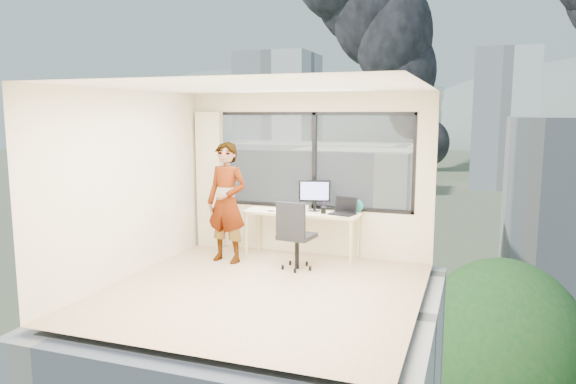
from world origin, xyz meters
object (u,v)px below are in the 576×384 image
at_px(game_console, 302,206).
at_px(laptop, 342,207).
at_px(chair, 297,234).
at_px(monitor, 315,195).
at_px(handbag, 354,206).
at_px(person, 227,202).
at_px(desk, 302,235).

height_order(game_console, laptop, laptop).
bearing_deg(chair, monitor, 93.63).
height_order(chair, handbag, chair).
height_order(person, handbag, person).
distance_m(chair, monitor, 0.87).
distance_m(monitor, laptop, 0.54).
xyz_separation_m(desk, person, (-1.03, -0.57, 0.55)).
bearing_deg(game_console, handbag, 1.86).
height_order(monitor, laptop, monitor).
xyz_separation_m(desk, laptop, (0.66, -0.05, 0.49)).
height_order(person, game_console, person).
bearing_deg(game_console, chair, -68.75).
xyz_separation_m(chair, monitor, (0.05, 0.73, 0.47)).
xyz_separation_m(person, handbag, (1.83, 0.73, -0.07)).
distance_m(monitor, handbag, 0.65).
distance_m(chair, laptop, 0.85).
height_order(desk, monitor, monitor).
height_order(desk, handbag, handbag).
relative_size(monitor, handbag, 1.74).
bearing_deg(laptop, desk, -170.12).
bearing_deg(monitor, person, -164.87).
relative_size(laptop, handbag, 1.37).
relative_size(chair, game_console, 3.77).
relative_size(monitor, game_console, 1.78).
xyz_separation_m(person, laptop, (1.69, 0.52, -0.06)).
relative_size(person, handbag, 6.50).
distance_m(chair, game_console, 0.92).
bearing_deg(chair, person, -174.38).
bearing_deg(handbag, person, -136.43).
xyz_separation_m(laptop, handbag, (0.14, 0.21, -0.01)).
distance_m(desk, person, 1.30).
bearing_deg(person, laptop, 25.29).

